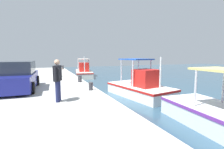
{
  "coord_description": "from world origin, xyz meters",
  "views": [
    {
      "loc": [
        9.45,
        -2.7,
        2.67
      ],
      "look_at": [
        -1.22,
        1.7,
        1.34
      ],
      "focal_mm": 26.09,
      "sensor_mm": 36.0,
      "label": 1
    }
  ],
  "objects_px": {
    "mooring_bollard_nearest": "(63,67)",
    "fishing_boat_second": "(141,87)",
    "fishing_boat_nearest": "(84,72)",
    "mooring_bollard_third": "(91,86)",
    "pelican": "(59,72)",
    "parked_car": "(18,77)",
    "fisherman_standing": "(58,78)",
    "mooring_bollard_second": "(80,79)"
  },
  "relations": [
    {
      "from": "mooring_bollard_nearest",
      "to": "fishing_boat_second",
      "type": "bearing_deg",
      "value": 13.85
    },
    {
      "from": "fishing_boat_nearest",
      "to": "mooring_bollard_third",
      "type": "bearing_deg",
      "value": -10.81
    },
    {
      "from": "pelican",
      "to": "parked_car",
      "type": "relative_size",
      "value": 0.22
    },
    {
      "from": "fisherman_standing",
      "to": "mooring_bollard_third",
      "type": "relative_size",
      "value": 3.92
    },
    {
      "from": "fishing_boat_nearest",
      "to": "mooring_bollard_nearest",
      "type": "relative_size",
      "value": 11.39
    },
    {
      "from": "fishing_boat_second",
      "to": "parked_car",
      "type": "height_order",
      "value": "fishing_boat_second"
    },
    {
      "from": "mooring_bollard_second",
      "to": "fishing_boat_second",
      "type": "bearing_deg",
      "value": 54.93
    },
    {
      "from": "fishing_boat_nearest",
      "to": "mooring_bollard_second",
      "type": "xyz_separation_m",
      "value": [
        9.02,
        -2.29,
        0.43
      ]
    },
    {
      "from": "fishing_boat_second",
      "to": "mooring_bollard_third",
      "type": "height_order",
      "value": "fishing_boat_second"
    },
    {
      "from": "fishing_boat_second",
      "to": "mooring_bollard_nearest",
      "type": "relative_size",
      "value": 9.18
    },
    {
      "from": "fisherman_standing",
      "to": "mooring_bollard_second",
      "type": "height_order",
      "value": "fisherman_standing"
    },
    {
      "from": "mooring_bollard_third",
      "to": "parked_car",
      "type": "bearing_deg",
      "value": -114.1
    },
    {
      "from": "fishing_boat_nearest",
      "to": "pelican",
      "type": "xyz_separation_m",
      "value": [
        4.98,
        -3.39,
        0.59
      ]
    },
    {
      "from": "mooring_bollard_nearest",
      "to": "pelican",
      "type": "bearing_deg",
      "value": -8.1
    },
    {
      "from": "mooring_bollard_nearest",
      "to": "parked_car",
      "type": "bearing_deg",
      "value": -15.54
    },
    {
      "from": "fishing_boat_second",
      "to": "pelican",
      "type": "distance_m",
      "value": 8.0
    },
    {
      "from": "parked_car",
      "to": "mooring_bollard_nearest",
      "type": "xyz_separation_m",
      "value": [
        -13.13,
        3.65,
        -0.45
      ]
    },
    {
      "from": "parked_car",
      "to": "mooring_bollard_second",
      "type": "relative_size",
      "value": 8.95
    },
    {
      "from": "parked_car",
      "to": "mooring_bollard_second",
      "type": "distance_m",
      "value": 3.92
    },
    {
      "from": "parked_car",
      "to": "mooring_bollard_third",
      "type": "distance_m",
      "value": 4.03
    },
    {
      "from": "mooring_bollard_nearest",
      "to": "mooring_bollard_second",
      "type": "distance_m",
      "value": 11.78
    },
    {
      "from": "pelican",
      "to": "parked_car",
      "type": "xyz_separation_m",
      "value": [
        5.39,
        -2.55,
        0.32
      ]
    },
    {
      "from": "mooring_bollard_nearest",
      "to": "mooring_bollard_third",
      "type": "bearing_deg",
      "value": 0.0
    },
    {
      "from": "parked_car",
      "to": "mooring_bollard_third",
      "type": "height_order",
      "value": "parked_car"
    },
    {
      "from": "fishing_boat_nearest",
      "to": "mooring_bollard_second",
      "type": "height_order",
      "value": "fishing_boat_nearest"
    },
    {
      "from": "fishing_boat_second",
      "to": "mooring_bollard_nearest",
      "type": "xyz_separation_m",
      "value": [
        -14.25,
        -3.51,
        0.46
      ]
    },
    {
      "from": "fishing_boat_second",
      "to": "mooring_bollard_third",
      "type": "xyz_separation_m",
      "value": [
        0.52,
        -3.51,
        0.41
      ]
    },
    {
      "from": "pelican",
      "to": "mooring_bollard_nearest",
      "type": "xyz_separation_m",
      "value": [
        -7.74,
        1.1,
        -0.13
      ]
    },
    {
      "from": "fishing_boat_second",
      "to": "fishing_boat_nearest",
      "type": "bearing_deg",
      "value": -173.94
    },
    {
      "from": "fishing_boat_nearest",
      "to": "mooring_bollard_third",
      "type": "xyz_separation_m",
      "value": [
        12.01,
        -2.29,
        0.41
      ]
    },
    {
      "from": "fishing_boat_second",
      "to": "mooring_bollard_third",
      "type": "relative_size",
      "value": 11.22
    },
    {
      "from": "fishing_boat_second",
      "to": "pelican",
      "type": "height_order",
      "value": "fishing_boat_second"
    },
    {
      "from": "fishing_boat_second",
      "to": "mooring_bollard_third",
      "type": "bearing_deg",
      "value": -81.61
    },
    {
      "from": "mooring_bollard_second",
      "to": "mooring_bollard_third",
      "type": "height_order",
      "value": "mooring_bollard_second"
    },
    {
      "from": "pelican",
      "to": "mooring_bollard_nearest",
      "type": "relative_size",
      "value": 1.7
    },
    {
      "from": "fisherman_standing",
      "to": "mooring_bollard_second",
      "type": "xyz_separation_m",
      "value": [
        -4.62,
        1.8,
        -0.72
      ]
    },
    {
      "from": "fishing_boat_second",
      "to": "parked_car",
      "type": "distance_m",
      "value": 7.31
    },
    {
      "from": "pelican",
      "to": "mooring_bollard_third",
      "type": "relative_size",
      "value": 2.08
    },
    {
      "from": "parked_car",
      "to": "mooring_bollard_nearest",
      "type": "bearing_deg",
      "value": 164.46
    },
    {
      "from": "mooring_bollard_second",
      "to": "parked_car",
      "type": "bearing_deg",
      "value": -69.69
    },
    {
      "from": "mooring_bollard_second",
      "to": "mooring_bollard_third",
      "type": "xyz_separation_m",
      "value": [
        2.98,
        -0.0,
        -0.01
      ]
    },
    {
      "from": "mooring_bollard_third",
      "to": "fishing_boat_second",
      "type": "bearing_deg",
      "value": 98.39
    }
  ]
}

